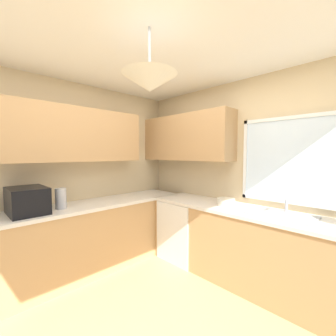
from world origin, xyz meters
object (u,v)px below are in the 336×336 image
dishwasher (185,229)px  sink_assembly (281,215)px  kettle (61,198)px  bowl (226,202)px  microwave (27,200)px

dishwasher → sink_assembly: 1.41m
kettle → sink_assembly: bearing=38.7°
dishwasher → kettle: (-0.64, -1.54, 0.59)m
sink_assembly → bowl: sink_assembly is taller
kettle → bowl: bearing=50.3°
dishwasher → sink_assembly: size_ratio=1.31×
sink_assembly → bowl: 0.66m
sink_assembly → bowl: size_ratio=2.88×
dishwasher → bowl: bowl is taller
sink_assembly → microwave: bearing=-136.0°
microwave → kettle: (0.02, 0.34, -0.02)m
bowl → sink_assembly: bearing=0.5°
microwave → dishwasher: bearing=70.6°
dishwasher → microwave: microwave is taller
kettle → sink_assembly: kettle is taller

